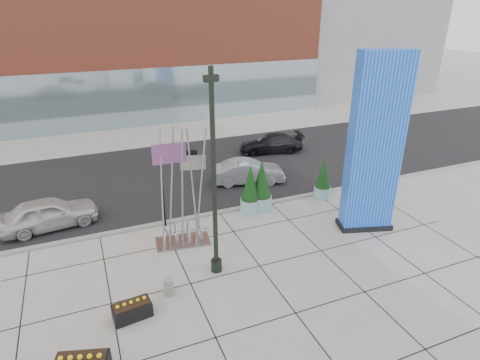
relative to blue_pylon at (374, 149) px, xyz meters
name	(u,v)px	position (x,y,z in m)	size (l,w,h in m)	color
ground	(229,259)	(-7.09, -0.02, -4.04)	(160.00, 160.00, 0.00)	#9E9991
street_asphalt	(173,174)	(-7.09, 9.98, -4.03)	(80.00, 12.00, 0.02)	black
curb_edge	(201,216)	(-7.09, 3.98, -3.98)	(80.00, 0.30, 0.12)	gray
tower_podium	(137,56)	(-6.09, 26.98, 1.46)	(34.00, 10.00, 11.00)	#A1432E
tower_glass_front	(150,97)	(-6.09, 22.18, -1.54)	(34.00, 0.60, 5.00)	#8CA5B2
building_grey_parking	(332,13)	(18.91, 31.98, 4.96)	(20.00, 18.00, 18.00)	slate
blue_pylon	(374,149)	(0.00, 0.00, 0.00)	(2.72, 1.78, 8.36)	blue
lamp_post	(214,197)	(-7.87, -0.59, -0.69)	(0.53, 0.45, 8.18)	black
public_art_sculpture	(182,215)	(-8.57, 1.98, -2.60)	(2.54, 1.50, 5.47)	#A2A4A6
concrete_bollard	(169,287)	(-10.01, -1.33, -3.68)	(0.37, 0.37, 0.72)	gray
overhead_street_sign	(174,162)	(-8.34, 3.78, -0.76)	(1.80, 0.45, 3.82)	black
round_planter_east	(323,179)	(-0.09, 3.58, -2.95)	(0.92, 0.92, 2.30)	#8DBABE
round_planter_mid	(261,187)	(-3.89, 3.58, -2.72)	(1.11, 1.11, 2.78)	#8DBABE
round_planter_west	(250,190)	(-4.53, 3.58, -2.81)	(1.04, 1.04, 2.61)	#8DBABE
box_planter_north	(132,310)	(-11.46, -2.02, -3.71)	(1.37, 0.81, 0.72)	black
car_white_west	(49,213)	(-14.20, 5.78, -3.28)	(1.79, 4.45, 1.52)	silver
car_silver_mid	(248,172)	(-3.14, 7.00, -3.33)	(1.49, 4.29, 1.41)	#A4A5AC
car_dark_east	(271,143)	(0.61, 11.49, -3.37)	(1.87, 4.61, 1.34)	black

